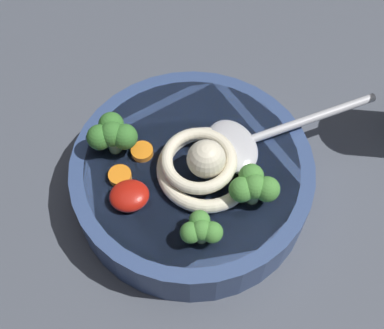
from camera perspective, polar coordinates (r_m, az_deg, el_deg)
name	(u,v)px	position (r cm, az deg, el deg)	size (l,w,h in cm)	color
table_slab	(173,225)	(51.27, -2.06, -6.72)	(103.90, 103.90, 3.45)	#474C56
soup_bowl	(192,178)	(48.85, 0.00, -1.45)	(22.35, 22.35, 4.88)	#334775
noodle_pile	(204,164)	(45.44, 1.33, 0.03)	(9.67, 9.48, 3.89)	beige
soup_spoon	(246,141)	(47.50, 5.94, 2.56)	(17.53, 6.86, 1.60)	#B7B7BC
chili_sauce_dollop	(129,193)	(44.79, -6.95, -3.16)	(3.44, 3.10, 1.55)	#B2190F
broccoli_floret_beside_chili	(201,229)	(41.93, 1.00, -7.12)	(3.47, 2.99, 2.74)	#7A9E60
broccoli_floret_near_spoon	(254,186)	(43.60, 6.79, -2.33)	(4.25, 3.66, 3.36)	#7A9E60
broccoli_floret_front	(112,133)	(46.53, -8.79, 3.39)	(4.52, 3.89, 3.57)	#7A9E60
carrot_slice_center	(120,176)	(46.29, -7.93, -1.25)	(2.06, 2.06, 0.64)	orange
carrot_slice_far	(142,152)	(47.42, -5.51, 1.43)	(2.01, 2.01, 0.64)	orange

